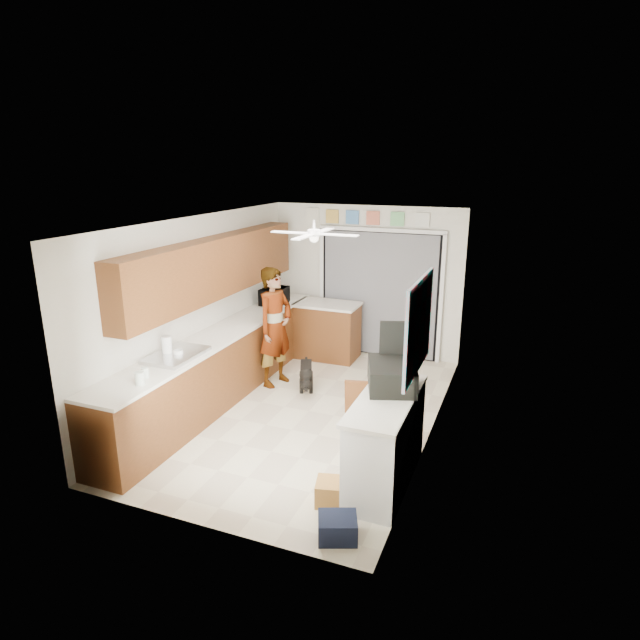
% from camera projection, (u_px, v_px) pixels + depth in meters
% --- Properties ---
extents(floor, '(5.00, 5.00, 0.00)m').
position_uv_depth(floor, '(309.00, 411.00, 7.08)').
color(floor, beige).
rests_on(floor, ground).
extents(ceiling, '(5.00, 5.00, 0.00)m').
position_uv_depth(ceiling, '(308.00, 221.00, 6.37)').
color(ceiling, white).
rests_on(ceiling, ground).
extents(wall_back, '(3.20, 0.00, 3.20)m').
position_uv_depth(wall_back, '(366.00, 281.00, 8.95)').
color(wall_back, white).
rests_on(wall_back, ground).
extents(wall_front, '(3.20, 0.00, 3.20)m').
position_uv_depth(wall_front, '(194.00, 400.00, 4.49)').
color(wall_front, white).
rests_on(wall_front, ground).
extents(wall_left, '(0.00, 5.00, 5.00)m').
position_uv_depth(wall_left, '(200.00, 308.00, 7.29)').
color(wall_left, white).
rests_on(wall_left, ground).
extents(wall_right, '(0.00, 5.00, 5.00)m').
position_uv_depth(wall_right, '(436.00, 335.00, 6.16)').
color(wall_right, white).
rests_on(wall_right, ground).
extents(left_base_cabinets, '(0.60, 4.80, 0.90)m').
position_uv_depth(left_base_cabinets, '(222.00, 366.00, 7.41)').
color(left_base_cabinets, brown).
rests_on(left_base_cabinets, floor).
extents(left_countertop, '(0.62, 4.80, 0.04)m').
position_uv_depth(left_countertop, '(221.00, 334.00, 7.27)').
color(left_countertop, white).
rests_on(left_countertop, left_base_cabinets).
extents(upper_cabinets, '(0.32, 4.00, 0.80)m').
position_uv_depth(upper_cabinets, '(216.00, 267.00, 7.25)').
color(upper_cabinets, brown).
rests_on(upper_cabinets, wall_left).
extents(sink_basin, '(0.50, 0.76, 0.06)m').
position_uv_depth(sink_basin, '(176.00, 355.00, 6.37)').
color(sink_basin, silver).
rests_on(sink_basin, left_countertop).
extents(faucet, '(0.03, 0.03, 0.22)m').
position_uv_depth(faucet, '(163.00, 346.00, 6.41)').
color(faucet, silver).
rests_on(faucet, left_countertop).
extents(peninsula_base, '(1.00, 0.60, 0.90)m').
position_uv_depth(peninsula_base, '(327.00, 332.00, 8.91)').
color(peninsula_base, brown).
rests_on(peninsula_base, floor).
extents(peninsula_top, '(1.04, 0.64, 0.04)m').
position_uv_depth(peninsula_top, '(327.00, 304.00, 8.78)').
color(peninsula_top, white).
rests_on(peninsula_top, peninsula_base).
extents(back_opening_recess, '(2.00, 0.06, 2.10)m').
position_uv_depth(back_opening_recess, '(380.00, 294.00, 8.89)').
color(back_opening_recess, black).
rests_on(back_opening_recess, wall_back).
extents(curtain_panel, '(1.90, 0.03, 2.05)m').
position_uv_depth(curtain_panel, '(379.00, 295.00, 8.86)').
color(curtain_panel, gray).
rests_on(curtain_panel, wall_back).
extents(door_trim_left, '(0.06, 0.04, 2.10)m').
position_uv_depth(door_trim_left, '(322.00, 290.00, 9.23)').
color(door_trim_left, white).
rests_on(door_trim_left, wall_back).
extents(door_trim_right, '(0.06, 0.04, 2.10)m').
position_uv_depth(door_trim_right, '(441.00, 300.00, 8.51)').
color(door_trim_right, white).
rests_on(door_trim_right, wall_back).
extents(door_trim_head, '(2.10, 0.04, 0.06)m').
position_uv_depth(door_trim_head, '(381.00, 230.00, 8.56)').
color(door_trim_head, white).
rests_on(door_trim_head, wall_back).
extents(header_frame_0, '(0.22, 0.02, 0.22)m').
position_uv_depth(header_frame_0, '(332.00, 216.00, 8.84)').
color(header_frame_0, gold).
rests_on(header_frame_0, wall_back).
extents(header_frame_1, '(0.22, 0.02, 0.22)m').
position_uv_depth(header_frame_1, '(352.00, 217.00, 8.71)').
color(header_frame_1, '#4C85CC').
rests_on(header_frame_1, wall_back).
extents(header_frame_2, '(0.22, 0.02, 0.22)m').
position_uv_depth(header_frame_2, '(373.00, 218.00, 8.59)').
color(header_frame_2, '#D46A4F').
rests_on(header_frame_2, wall_back).
extents(header_frame_3, '(0.22, 0.02, 0.22)m').
position_uv_depth(header_frame_3, '(397.00, 219.00, 8.45)').
color(header_frame_3, '#6CBD77').
rests_on(header_frame_3, wall_back).
extents(header_frame_4, '(0.22, 0.02, 0.22)m').
position_uv_depth(header_frame_4, '(423.00, 220.00, 8.31)').
color(header_frame_4, silver).
rests_on(header_frame_4, wall_back).
extents(route66_sign, '(0.22, 0.02, 0.26)m').
position_uv_depth(route66_sign, '(313.00, 216.00, 8.96)').
color(route66_sign, silver).
rests_on(route66_sign, wall_back).
extents(right_counter_base, '(0.50, 1.40, 0.90)m').
position_uv_depth(right_counter_base, '(386.00, 442.00, 5.41)').
color(right_counter_base, white).
rests_on(right_counter_base, floor).
extents(right_counter_top, '(0.54, 1.44, 0.04)m').
position_uv_depth(right_counter_top, '(387.00, 399.00, 5.28)').
color(right_counter_top, white).
rests_on(right_counter_top, right_counter_base).
extents(abstract_painting, '(0.03, 1.15, 0.95)m').
position_uv_depth(abstract_painting, '(419.00, 326.00, 5.16)').
color(abstract_painting, '#E45471').
rests_on(abstract_painting, wall_right).
extents(ceiling_fan, '(1.14, 1.14, 0.24)m').
position_uv_depth(ceiling_fan, '(314.00, 234.00, 6.60)').
color(ceiling_fan, white).
rests_on(ceiling_fan, ceiling).
extents(microwave, '(0.34, 0.50, 0.27)m').
position_uv_depth(microwave, '(274.00, 296.00, 8.67)').
color(microwave, black).
rests_on(microwave, left_countertop).
extents(cup, '(0.14, 0.14, 0.09)m').
position_uv_depth(cup, '(178.00, 354.00, 6.34)').
color(cup, white).
rests_on(cup, left_countertop).
extents(jar_a, '(0.12, 0.12, 0.14)m').
position_uv_depth(jar_a, '(140.00, 378.00, 5.57)').
color(jar_a, silver).
rests_on(jar_a, left_countertop).
extents(jar_b, '(0.09, 0.09, 0.12)m').
position_uv_depth(jar_b, '(145.00, 373.00, 5.73)').
color(jar_b, silver).
rests_on(jar_b, left_countertop).
extents(paper_towel_roll, '(0.12, 0.12, 0.25)m').
position_uv_depth(paper_towel_roll, '(167.00, 346.00, 6.36)').
color(paper_towel_roll, white).
rests_on(paper_towel_roll, left_countertop).
extents(suitcase, '(0.64, 0.74, 0.27)m').
position_uv_depth(suitcase, '(392.00, 376.00, 5.47)').
color(suitcase, black).
rests_on(suitcase, right_counter_top).
extents(suitcase_rim, '(0.60, 0.69, 0.02)m').
position_uv_depth(suitcase_rim, '(391.00, 385.00, 5.50)').
color(suitcase_rim, yellow).
rests_on(suitcase_rim, suitcase).
extents(suitcase_lid, '(0.41, 0.16, 0.50)m').
position_uv_depth(suitcase_lid, '(399.00, 344.00, 5.65)').
color(suitcase_lid, black).
rests_on(suitcase_lid, suitcase).
extents(cardboard_box, '(0.42, 0.36, 0.23)m').
position_uv_depth(cardboard_box, '(335.00, 492.00, 5.15)').
color(cardboard_box, '#B07C37').
rests_on(cardboard_box, floor).
extents(navy_crate, '(0.42, 0.39, 0.21)m').
position_uv_depth(navy_crate, '(337.00, 528.00, 4.67)').
color(navy_crate, black).
rests_on(navy_crate, floor).
extents(cabinet_door_panel, '(0.46, 0.26, 0.64)m').
position_uv_depth(cabinet_door_panel, '(362.00, 403.00, 6.56)').
color(cabinet_door_panel, brown).
rests_on(cabinet_door_panel, floor).
extents(man, '(0.57, 0.72, 1.75)m').
position_uv_depth(man, '(275.00, 327.00, 7.73)').
color(man, white).
rests_on(man, floor).
extents(dog, '(0.44, 0.61, 0.44)m').
position_uv_depth(dog, '(306.00, 375.00, 7.70)').
color(dog, black).
rests_on(dog, floor).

